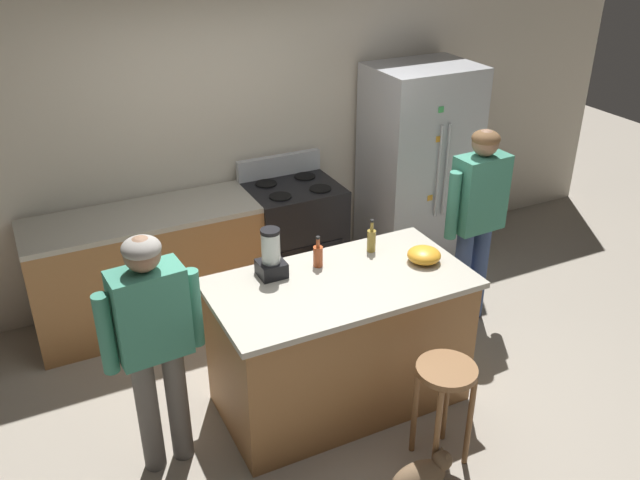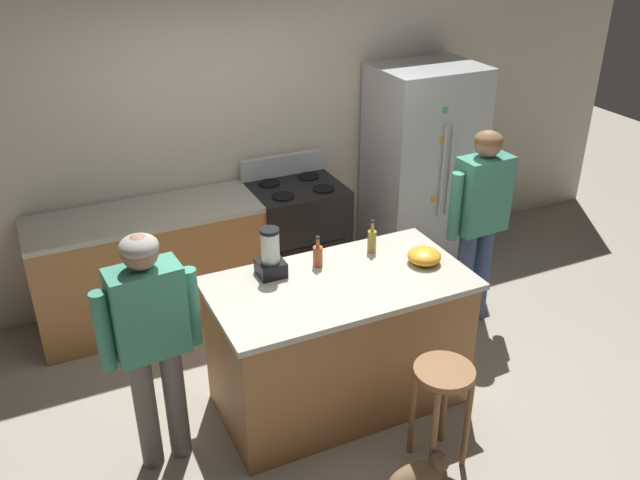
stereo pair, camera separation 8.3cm
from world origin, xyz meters
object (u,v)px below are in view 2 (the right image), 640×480
at_px(mixing_bowl, 424,256).
at_px(bar_stool, 442,390).
at_px(refrigerator, 422,168).
at_px(cat, 418,478).
at_px(bottle_vinegar, 372,240).
at_px(stove_range, 297,236).
at_px(bottle_cooking_sauce, 318,255).
at_px(person_by_island_left, 151,333).
at_px(blender_appliance, 270,256).
at_px(kitchen_island, 339,342).
at_px(person_by_sink_right, 480,212).

bearing_deg(mixing_bowl, bar_stool, -112.89).
xyz_separation_m(refrigerator, cat, (-1.53, -2.43, -0.81)).
xyz_separation_m(bar_stool, bottle_vinegar, (0.07, 1.01, 0.50)).
distance_m(stove_range, bottle_cooking_sauce, 1.46).
bearing_deg(stove_range, bottle_vinegar, -89.34).
xyz_separation_m(refrigerator, person_by_island_left, (-2.79, -1.53, 0.02)).
relative_size(refrigerator, bar_stool, 2.66).
height_order(cat, blender_appliance, blender_appliance).
bearing_deg(blender_appliance, cat, -70.58).
bearing_deg(kitchen_island, refrigerator, 43.49).
distance_m(person_by_sink_right, bottle_cooking_sauce, 1.46).
relative_size(refrigerator, bottle_cooking_sauce, 8.52).
height_order(bar_stool, bottle_cooking_sauce, bottle_cooking_sauce).
relative_size(refrigerator, cat, 3.54).
distance_m(bar_stool, cat, 0.52).
height_order(stove_range, blender_appliance, blender_appliance).
height_order(refrigerator, person_by_sink_right, refrigerator).
distance_m(person_by_sink_right, bar_stool, 1.67).
relative_size(kitchen_island, mixing_bowl, 7.44).
bearing_deg(cat, person_by_sink_right, 44.97).
xyz_separation_m(kitchen_island, blender_appliance, (-0.37, 0.26, 0.61)).
bearing_deg(person_by_island_left, cat, -35.44).
xyz_separation_m(refrigerator, mixing_bowl, (-0.98, -1.53, 0.08)).
height_order(person_by_island_left, blender_appliance, person_by_island_left).
relative_size(cat, bottle_cooking_sauce, 2.40).
bearing_deg(bottle_vinegar, refrigerator, 45.68).
distance_m(kitchen_island, cat, 1.00).
height_order(refrigerator, bottle_cooking_sauce, refrigerator).
bearing_deg(kitchen_island, bar_stool, -68.27).
distance_m(person_by_sink_right, cat, 2.10).
bearing_deg(refrigerator, kitchen_island, -136.51).
bearing_deg(cat, kitchen_island, 93.10).
height_order(refrigerator, mixing_bowl, refrigerator).
bearing_deg(kitchen_island, cat, -86.90).
xyz_separation_m(refrigerator, bottle_vinegar, (-1.21, -1.24, 0.12)).
relative_size(stove_range, bar_stool, 1.64).
relative_size(refrigerator, bottle_vinegar, 7.80).
distance_m(bar_stool, blender_appliance, 1.33).
distance_m(person_by_island_left, person_by_sink_right, 2.65).
height_order(person_by_island_left, bottle_cooking_sauce, person_by_island_left).
xyz_separation_m(person_by_sink_right, mixing_bowl, (-0.80, -0.45, 0.03)).
distance_m(person_by_sink_right, blender_appliance, 1.78).
distance_m(stove_range, person_by_sink_right, 1.60).
bearing_deg(refrigerator, bottle_vinegar, -134.32).
height_order(cat, bottle_cooking_sauce, bottle_cooking_sauce).
xyz_separation_m(person_by_island_left, cat, (1.26, -0.90, -0.83)).
xyz_separation_m(kitchen_island, bar_stool, (0.30, -0.75, 0.06)).
distance_m(stove_range, person_by_island_left, 2.25).
bearing_deg(blender_appliance, bottle_cooking_sauce, -3.88).
bearing_deg(cat, person_by_island_left, 144.56).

